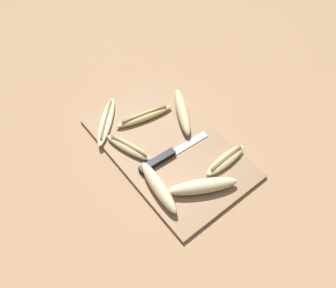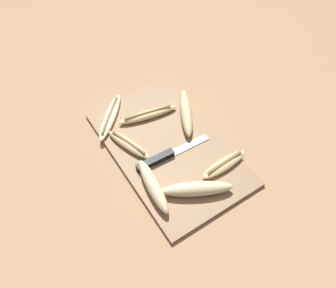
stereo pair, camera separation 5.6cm
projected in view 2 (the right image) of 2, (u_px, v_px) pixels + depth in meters
The scene contains 10 objects.
ground_plane at pixel (168, 149), 0.97m from camera, with size 4.00×4.00×0.00m, color tan.
cutting_board at pixel (168, 147), 0.96m from camera, with size 0.50×0.30×0.01m.
knife at pixel (161, 157), 0.92m from camera, with size 0.03×0.24×0.02m.
banana_golden_short at pixel (148, 115), 1.02m from camera, with size 0.07×0.19×0.02m.
banana_spotted_left at pixel (224, 164), 0.90m from camera, with size 0.05×0.15×0.02m.
banana_soft_right at pixel (197, 189), 0.85m from camera, with size 0.12×0.19×0.04m.
banana_mellow_near at pixel (129, 145), 0.95m from camera, with size 0.16×0.08×0.02m.
banana_cream_curved at pixel (153, 186), 0.85m from camera, with size 0.18×0.06×0.04m.
banana_ripe_center at pixel (186, 112), 1.01m from camera, with size 0.19×0.13×0.04m.
banana_pale_long at pixel (110, 117), 1.02m from camera, with size 0.17×0.16×0.02m.
Camera 2 is at (0.49, -0.32, 0.77)m, focal length 35.00 mm.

